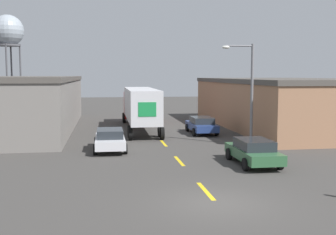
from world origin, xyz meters
TOP-DOWN VIEW (x-y plane):
  - ground_plane at (0.00, 0.00)m, footprint 160.00×160.00m
  - road_centerline at (0.00, 8.17)m, footprint 0.20×15.68m
  - warehouse_left at (-12.99, 24.82)m, footprint 12.04×25.54m
  - warehouse_right at (13.16, 22.63)m, footprint 12.38×24.07m
  - semi_truck at (-1.04, 22.75)m, footprint 2.83×14.71m
  - parked_car_left_far at (-3.92, 12.25)m, footprint 2.12×4.76m
  - parked_car_right_near at (3.92, 6.61)m, footprint 2.12×4.76m
  - parked_car_right_far at (3.92, 19.21)m, footprint 2.12×4.76m
  - water_tower at (-19.70, 57.63)m, footprint 5.15×5.15m
  - street_lamp at (5.66, 12.59)m, footprint 2.30×0.32m

SIDE VIEW (x-z plane):
  - ground_plane at x=0.00m, z-range 0.00..0.00m
  - road_centerline at x=0.00m, z-range 0.00..0.01m
  - parked_car_left_far at x=-3.92m, z-range 0.05..1.48m
  - parked_car_right_near at x=3.92m, z-range 0.05..1.48m
  - parked_car_right_far at x=3.92m, z-range 0.05..1.48m
  - semi_truck at x=-1.04m, z-range 0.39..4.16m
  - warehouse_right at x=13.16m, z-range 0.00..4.65m
  - warehouse_left at x=-12.99m, z-range 0.00..4.85m
  - street_lamp at x=5.66m, z-range 0.60..7.73m
  - water_tower at x=-19.70m, z-range 4.60..19.41m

